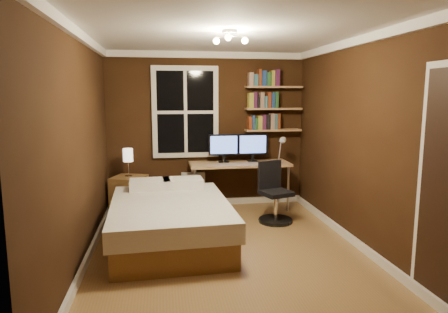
{
  "coord_description": "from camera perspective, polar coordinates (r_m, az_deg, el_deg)",
  "views": [
    {
      "loc": [
        -0.73,
        -4.38,
        1.82
      ],
      "look_at": [
        0.02,
        0.45,
        1.07
      ],
      "focal_mm": 32.0,
      "sensor_mm": 36.0,
      "label": 1
    }
  ],
  "objects": [
    {
      "name": "floor",
      "position": [
        4.8,
        0.56,
        -13.56
      ],
      "size": [
        4.2,
        4.2,
        0.0
      ],
      "primitive_type": "plane",
      "color": "olive",
      "rests_on": "ground"
    },
    {
      "name": "wall_back",
      "position": [
        6.54,
        -2.44,
        3.75
      ],
      "size": [
        3.2,
        0.04,
        2.5
      ],
      "primitive_type": "cube",
      "color": "black",
      "rests_on": "ground"
    },
    {
      "name": "wall_left",
      "position": [
        4.5,
        -19.96,
        0.93
      ],
      "size": [
        0.04,
        4.2,
        2.5
      ],
      "primitive_type": "cube",
      "color": "black",
      "rests_on": "ground"
    },
    {
      "name": "wall_right",
      "position": [
        4.99,
        19.03,
        1.71
      ],
      "size": [
        0.04,
        4.2,
        2.5
      ],
      "primitive_type": "cube",
      "color": "black",
      "rests_on": "ground"
    },
    {
      "name": "ceiling",
      "position": [
        4.49,
        0.61,
        17.46
      ],
      "size": [
        3.2,
        4.2,
        0.02
      ],
      "primitive_type": "cube",
      "color": "white",
      "rests_on": "wall_back"
    },
    {
      "name": "window",
      "position": [
        6.46,
        -5.53,
        6.32
      ],
      "size": [
        1.06,
        0.06,
        1.46
      ],
      "primitive_type": "cube",
      "color": "white",
      "rests_on": "wall_back"
    },
    {
      "name": "ceiling_fixture",
      "position": [
        4.38,
        0.84,
        16.36
      ],
      "size": [
        0.44,
        0.44,
        0.18
      ],
      "primitive_type": null,
      "color": "beige",
      "rests_on": "ceiling"
    },
    {
      "name": "bookshelf_lower",
      "position": [
        6.63,
        7.0,
        3.77
      ],
      "size": [
        0.92,
        0.22,
        0.03
      ],
      "primitive_type": "cube",
      "color": "tan",
      "rests_on": "wall_back"
    },
    {
      "name": "books_row_lower",
      "position": [
        6.62,
        7.02,
        4.89
      ],
      "size": [
        0.54,
        0.16,
        0.23
      ],
      "primitive_type": null,
      "color": "maroon",
      "rests_on": "bookshelf_lower"
    },
    {
      "name": "bookshelf_middle",
      "position": [
        6.61,
        7.06,
        6.79
      ],
      "size": [
        0.92,
        0.22,
        0.03
      ],
      "primitive_type": "cube",
      "color": "tan",
      "rests_on": "wall_back"
    },
    {
      "name": "books_row_middle",
      "position": [
        6.61,
        7.08,
        7.91
      ],
      "size": [
        0.48,
        0.16,
        0.23
      ],
      "primitive_type": null,
      "color": "navy",
      "rests_on": "bookshelf_middle"
    },
    {
      "name": "bookshelf_upper",
      "position": [
        6.61,
        7.12,
        9.82
      ],
      "size": [
        0.92,
        0.22,
        0.03
      ],
      "primitive_type": "cube",
      "color": "tan",
      "rests_on": "wall_back"
    },
    {
      "name": "books_row_upper",
      "position": [
        6.61,
        7.14,
        10.95
      ],
      "size": [
        0.42,
        0.16,
        0.23
      ],
      "primitive_type": null,
      "color": "#275B2D",
      "rests_on": "bookshelf_upper"
    },
    {
      "name": "bed",
      "position": [
        5.04,
        -7.69,
        -9.1
      ],
      "size": [
        1.49,
        2.01,
        0.66
      ],
      "rotation": [
        0.0,
        0.0,
        0.04
      ],
      "color": "brown",
      "rests_on": "ground"
    },
    {
      "name": "nightstand",
      "position": [
        6.36,
        -13.36,
        -5.38
      ],
      "size": [
        0.6,
        0.6,
        0.58
      ],
      "primitive_type": "cube",
      "rotation": [
        0.0,
        0.0,
        -0.35
      ],
      "color": "brown",
      "rests_on": "ground"
    },
    {
      "name": "bedside_lamp",
      "position": [
        6.26,
        -13.52,
        -0.86
      ],
      "size": [
        0.15,
        0.15,
        0.44
      ],
      "primitive_type": null,
      "color": "#EFE3C7",
      "rests_on": "nightstand"
    },
    {
      "name": "radiator",
      "position": [
        6.57,
        -4.41,
        -4.78
      ],
      "size": [
        0.38,
        0.13,
        0.57
      ],
      "primitive_type": "cube",
      "color": "silver",
      "rests_on": "ground"
    },
    {
      "name": "desk",
      "position": [
        6.38,
        2.22,
        -1.42
      ],
      "size": [
        1.59,
        0.6,
        0.75
      ],
      "color": "tan",
      "rests_on": "ground"
    },
    {
      "name": "monitor_left",
      "position": [
        6.37,
        -0.04,
        1.18
      ],
      "size": [
        0.48,
        0.12,
        0.45
      ],
      "primitive_type": null,
      "color": "black",
      "rests_on": "desk"
    },
    {
      "name": "monitor_right",
      "position": [
        6.46,
        4.12,
        1.26
      ],
      "size": [
        0.48,
        0.12,
        0.45
      ],
      "primitive_type": null,
      "color": "black",
      "rests_on": "desk"
    },
    {
      "name": "desk_lamp",
      "position": [
        6.41,
        8.2,
        1.09
      ],
      "size": [
        0.14,
        0.32,
        0.44
      ],
      "primitive_type": null,
      "color": "silver",
      "rests_on": "desk"
    },
    {
      "name": "office_chair",
      "position": [
        5.85,
        7.19,
        -6.18
      ],
      "size": [
        0.49,
        0.49,
        0.88
      ],
      "rotation": [
        0.0,
        0.0,
        0.31
      ],
      "color": "black",
      "rests_on": "ground"
    }
  ]
}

